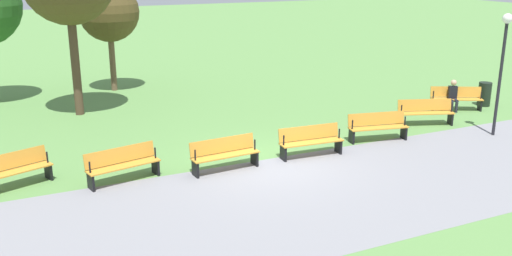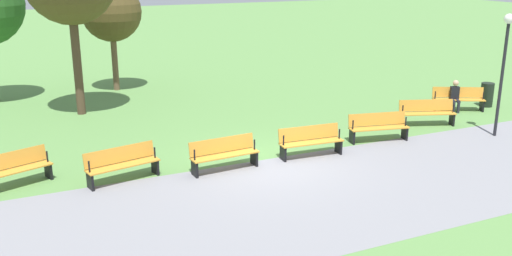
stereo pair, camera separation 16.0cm
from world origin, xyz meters
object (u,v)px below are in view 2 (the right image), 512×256
object	(u,v)px
bench_2	(378,126)
person_seated	(455,95)
bench_5	(122,163)
tree_0	(111,12)
bench_0	(458,98)
bench_1	(427,112)
trash_bin	(487,95)
bench_3	(310,141)
bench_6	(12,169)
bench_4	(224,153)
lamp_post	(505,52)

from	to	relation	value
bench_2	person_seated	xyz separation A→B (m)	(-4.91, -1.80, 0.16)
bench_5	tree_0	bearing A→B (deg)	-112.45
bench_0	bench_1	size ratio (longest dim) A/B	0.98
bench_2	trash_bin	size ratio (longest dim) A/B	2.11
bench_3	trash_bin	world-z (taller)	trash_bin
trash_bin	bench_1	bearing A→B (deg)	15.55
bench_1	bench_6	world-z (taller)	same
bench_4	bench_5	world-z (taller)	same
tree_0	bench_2	bearing A→B (deg)	119.05
bench_0	bench_2	distance (m)	5.45
bench_3	person_seated	world-z (taller)	person_seated
person_seated	bench_3	bearing A→B (deg)	43.87
bench_5	person_seated	distance (m)	13.18
person_seated	bench_2	bearing A→B (deg)	48.06
trash_bin	tree_0	bearing A→B (deg)	-35.68
bench_5	person_seated	size ratio (longest dim) A/B	1.65
bench_1	tree_0	xyz separation A→B (m)	(8.74, -10.26, 2.95)
bench_0	person_seated	xyz separation A→B (m)	(0.22, 0.05, 0.16)
bench_1	bench_5	size ratio (longest dim) A/B	0.99
bench_1	bench_0	bearing A→B (deg)	-136.29
bench_3	bench_5	xyz separation A→B (m)	(5.44, -0.38, 0.00)
bench_3	bench_6	size ratio (longest dim) A/B	0.99
bench_3	person_seated	xyz separation A→B (m)	(-7.62, -2.18, 0.16)
bench_5	person_seated	xyz separation A→B (m)	(-13.06, -1.80, 0.16)
bench_3	bench_4	distance (m)	2.73
bench_2	bench_4	bearing A→B (deg)	15.92
person_seated	trash_bin	world-z (taller)	person_seated
bench_3	bench_5	bearing A→B (deg)	0.03
bench_5	tree_0	world-z (taller)	tree_0
tree_0	bench_0	bearing A→B (deg)	140.83
bench_1	bench_2	world-z (taller)	same
bench_0	bench_1	bearing A→B (deg)	51.68
bench_6	bench_2	bearing A→B (deg)	156.10
bench_2	person_seated	world-z (taller)	person_seated
lamp_post	tree_0	bearing A→B (deg)	-50.73
bench_6	trash_bin	distance (m)	17.44
bench_2	tree_0	xyz separation A→B (m)	(6.11, -11.01, 2.95)
bench_5	trash_bin	bearing A→B (deg)	175.20
bench_3	bench_4	xyz separation A→B (m)	(2.73, -0.00, 0.00)
bench_2	tree_0	size ratio (longest dim) A/B	0.42
bench_4	bench_6	size ratio (longest dim) A/B	0.99
bench_3	bench_0	bearing A→B (deg)	-160.17
bench_2	lamp_post	size ratio (longest dim) A/B	0.50
bench_3	bench_6	distance (m)	8.15
bench_6	lamp_post	xyz separation A→B (m)	(-14.63, 1.93, 2.29)
trash_bin	bench_2	bearing A→B (deg)	15.66
bench_4	trash_bin	size ratio (longest dim) A/B	2.08
bench_1	tree_0	size ratio (longest dim) A/B	0.42
lamp_post	trash_bin	xyz separation A→B (m)	(-2.78, -3.04, -2.30)
bench_0	tree_0	xyz separation A→B (m)	(11.24, -9.16, 2.95)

